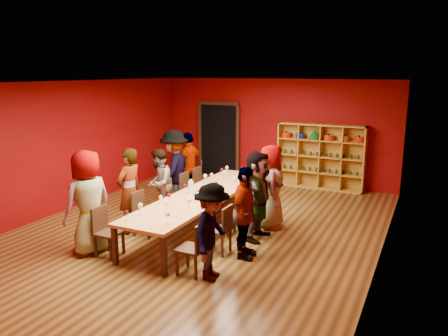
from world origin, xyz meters
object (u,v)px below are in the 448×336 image
(person_left_4, at_px, (189,167))
(tasting_table, at_px, (202,196))
(person_left_0, at_px, (88,202))
(chair_person_right_0, at_px, (196,246))
(person_right_2, at_px, (258,196))
(person_right_3, at_px, (271,186))
(person_right_0, at_px, (212,232))
(chair_person_right_3, at_px, (257,202))
(person_left_2, at_px, (159,184))
(person_left_3, at_px, (174,169))
(spittoon_bowl, at_px, (200,194))
(person_right_1, at_px, (244,213))
(chair_person_right_1, at_px, (222,227))
(shelving_unit, at_px, (321,153))
(chair_person_left_1, at_px, (143,211))
(wine_bottle, at_px, (242,174))
(chair_person_right_2, at_px, (243,212))
(chair_person_left_0, at_px, (105,229))
(person_left_1, at_px, (129,191))
(chair_person_left_2, at_px, (171,198))
(chair_person_left_3, at_px, (188,189))
(chair_person_left_4, at_px, (201,183))

(person_left_4, bearing_deg, tasting_table, 45.44)
(person_left_0, xyz_separation_m, chair_person_right_0, (2.17, 0.03, -0.45))
(person_right_2, bearing_deg, person_right_3, 1.86)
(person_right_0, bearing_deg, chair_person_right_3, -1.45)
(person_left_2, bearing_deg, person_right_2, 66.71)
(tasting_table, distance_m, person_left_0, 2.31)
(person_left_2, bearing_deg, person_left_3, 167.60)
(person_left_3, xyz_separation_m, person_right_3, (2.51, -0.25, -0.06))
(tasting_table, bearing_deg, spittoon_bowl, -71.94)
(person_right_1, bearing_deg, chair_person_right_1, 84.06)
(shelving_unit, relative_size, person_left_4, 1.37)
(chair_person_left_1, bearing_deg, chair_person_right_3, 40.40)
(chair_person_left_1, distance_m, wine_bottle, 2.61)
(chair_person_right_2, height_order, person_right_3, person_right_3)
(shelving_unit, xyz_separation_m, person_left_4, (-2.65, -2.71, -0.11))
(chair_person_left_0, bearing_deg, chair_person_left_1, 90.00)
(person_left_1, xyz_separation_m, spittoon_bowl, (1.30, 0.55, -0.05))
(chair_person_left_0, xyz_separation_m, chair_person_left_2, (0.00, 2.15, 0.00))
(person_right_1, xyz_separation_m, person_right_2, (-0.12, 0.94, 0.05))
(chair_person_left_1, height_order, spittoon_bowl, spittoon_bowl)
(shelving_unit, distance_m, chair_person_left_0, 6.67)
(person_left_0, xyz_separation_m, chair_person_right_1, (2.17, 0.98, -0.45))
(chair_person_left_2, height_order, chair_person_right_2, same)
(person_right_0, relative_size, chair_person_right_1, 1.75)
(chair_person_left_2, bearing_deg, chair_person_right_3, 15.68)
(person_left_0, relative_size, chair_person_left_3, 2.12)
(person_left_4, bearing_deg, shelving_unit, 143.26)
(chair_person_right_1, relative_size, person_right_2, 0.51)
(person_left_0, bearing_deg, person_left_3, -165.95)
(person_left_0, relative_size, person_left_1, 1.08)
(person_left_2, relative_size, person_right_1, 0.95)
(shelving_unit, distance_m, person_right_0, 6.21)
(shelving_unit, height_order, person_right_2, shelving_unit)
(chair_person_right_3, bearing_deg, chair_person_right_2, -90.00)
(chair_person_left_3, bearing_deg, person_left_0, -96.81)
(tasting_table, relative_size, chair_person_right_3, 5.06)
(chair_person_left_0, bearing_deg, wine_bottle, 71.54)
(person_left_4, bearing_deg, chair_person_right_3, 75.68)
(person_left_4, distance_m, person_right_1, 3.64)
(chair_person_left_2, bearing_deg, chair_person_right_2, -7.29)
(chair_person_right_1, height_order, spittoon_bowl, spittoon_bowl)
(chair_person_left_0, xyz_separation_m, chair_person_right_0, (1.82, 0.03, 0.00))
(person_right_0, bearing_deg, chair_person_left_1, 55.12)
(person_right_0, bearing_deg, chair_person_left_3, 28.51)
(chair_person_left_1, height_order, chair_person_right_0, same)
(person_left_0, relative_size, person_left_3, 1.00)
(person_left_1, distance_m, person_left_2, 1.04)
(chair_person_right_0, xyz_separation_m, person_right_1, (0.43, 0.95, 0.32))
(person_right_1, height_order, chair_person_right_2, person_right_1)
(chair_person_left_4, relative_size, person_right_3, 0.51)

